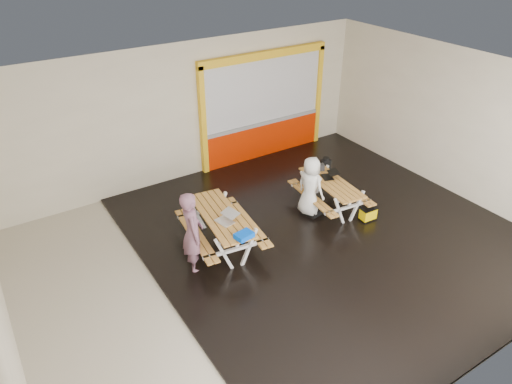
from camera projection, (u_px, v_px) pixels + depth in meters
room at (282, 178)px, 8.89m from camera, size 10.02×8.02×3.52m
deck at (326, 232)px, 10.35m from camera, size 7.50×7.98×0.05m
kiosk at (264, 109)px, 12.92m from camera, size 3.88×0.16×3.00m
picnic_table_left at (221, 222)px, 9.63m from camera, size 1.60×2.17×0.81m
picnic_table_right at (331, 188)px, 10.94m from camera, size 1.42×1.94×0.73m
person_left at (192, 232)px, 8.93m from camera, size 0.57×0.72×1.71m
person_right at (310, 186)px, 10.59m from camera, size 0.58×0.77×1.40m
laptop_left at (227, 218)px, 9.31m from camera, size 0.46×0.43×0.17m
laptop_right at (329, 175)px, 11.01m from camera, size 0.46×0.43×0.16m
blue_pouch at (244, 235)px, 8.83m from camera, size 0.37×0.29×0.10m
toolbox at (317, 167)px, 11.30m from camera, size 0.38×0.29×0.20m
backpack at (326, 165)px, 11.69m from camera, size 0.25×0.18×0.40m
dark_case at (314, 212)px, 10.89m from camera, size 0.39×0.32×0.13m
fluke_bag at (368, 214)px, 10.66m from camera, size 0.38×0.26×0.31m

